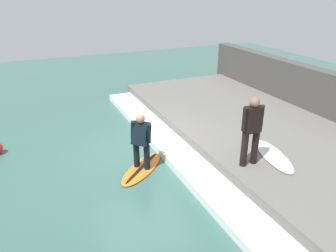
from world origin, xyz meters
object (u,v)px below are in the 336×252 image
surfboard_riding (142,168)px  surfer_riding (141,139)px  surfer_waiting_near (252,128)px  surfboard_waiting_near (274,156)px

surfboard_riding → surfer_riding: surfer_riding is taller
surfer_riding → surfer_waiting_near: bearing=-35.3°
surfboard_riding → surfer_waiting_near: 2.81m
surfer_waiting_near → surfboard_waiting_near: bearing=2.3°
surfer_waiting_near → surfboard_riding: bearing=144.7°
surfer_riding → surfer_waiting_near: 2.55m
surfer_riding → surfboard_waiting_near: size_ratio=0.79×
surfboard_riding → surfer_riding: (-0.00, -0.00, 0.81)m
surfboard_waiting_near → surfer_riding: bearing=153.2°
surfboard_riding → surfer_riding: size_ratio=1.19×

